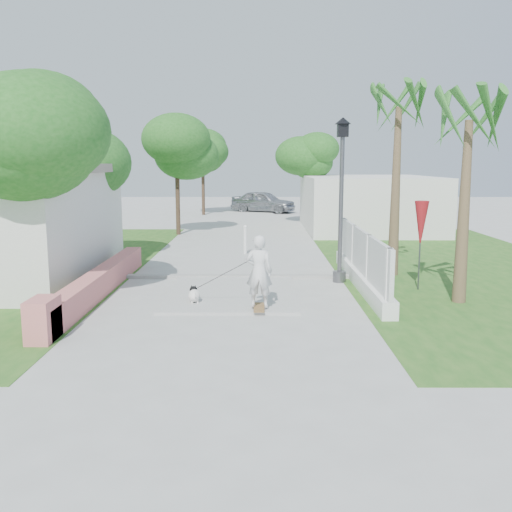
{
  "coord_description": "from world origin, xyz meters",
  "views": [
    {
      "loc": [
        0.67,
        -9.92,
        3.25
      ],
      "look_at": [
        0.61,
        3.21,
        1.1
      ],
      "focal_mm": 40.0,
      "sensor_mm": 36.0,
      "label": 1
    }
  ],
  "objects_px": {
    "patio_umbrella": "(421,225)",
    "parked_car": "(263,202)",
    "bollard": "(245,239)",
    "street_lamp": "(341,194)",
    "dog": "(194,295)",
    "skateboarder": "(233,275)"
  },
  "relations": [
    {
      "from": "street_lamp",
      "to": "dog",
      "type": "bearing_deg",
      "value": -145.81
    },
    {
      "from": "street_lamp",
      "to": "patio_umbrella",
      "type": "distance_m",
      "value": 2.27
    },
    {
      "from": "patio_umbrella",
      "to": "skateboarder",
      "type": "xyz_separation_m",
      "value": [
        -4.71,
        -1.87,
        -0.92
      ]
    },
    {
      "from": "bollard",
      "to": "patio_umbrella",
      "type": "bearing_deg",
      "value": -50.09
    },
    {
      "from": "patio_umbrella",
      "to": "parked_car",
      "type": "xyz_separation_m",
      "value": [
        -3.81,
        23.23,
        -0.97
      ]
    },
    {
      "from": "street_lamp",
      "to": "skateboarder",
      "type": "bearing_deg",
      "value": -134.43
    },
    {
      "from": "bollard",
      "to": "skateboarder",
      "type": "height_order",
      "value": "skateboarder"
    },
    {
      "from": "parked_car",
      "to": "patio_umbrella",
      "type": "bearing_deg",
      "value": -148.61
    },
    {
      "from": "patio_umbrella",
      "to": "street_lamp",
      "type": "bearing_deg",
      "value": 152.24
    },
    {
      "from": "skateboarder",
      "to": "dog",
      "type": "relative_size",
      "value": 3.0
    },
    {
      "from": "patio_umbrella",
      "to": "skateboarder",
      "type": "height_order",
      "value": "patio_umbrella"
    },
    {
      "from": "patio_umbrella",
      "to": "dog",
      "type": "bearing_deg",
      "value": -164.77
    },
    {
      "from": "patio_umbrella",
      "to": "skateboarder",
      "type": "bearing_deg",
      "value": -158.36
    },
    {
      "from": "patio_umbrella",
      "to": "dog",
      "type": "xyz_separation_m",
      "value": [
        -5.63,
        -1.53,
        -1.46
      ]
    },
    {
      "from": "patio_umbrella",
      "to": "dog",
      "type": "distance_m",
      "value": 6.01
    },
    {
      "from": "street_lamp",
      "to": "bollard",
      "type": "height_order",
      "value": "street_lamp"
    },
    {
      "from": "patio_umbrella",
      "to": "parked_car",
      "type": "relative_size",
      "value": 0.55
    },
    {
      "from": "street_lamp",
      "to": "skateboarder",
      "type": "xyz_separation_m",
      "value": [
        -2.81,
        -2.87,
        -1.66
      ]
    },
    {
      "from": "bollard",
      "to": "parked_car",
      "type": "relative_size",
      "value": 0.26
    },
    {
      "from": "dog",
      "to": "parked_car",
      "type": "height_order",
      "value": "parked_car"
    },
    {
      "from": "bollard",
      "to": "parked_car",
      "type": "bearing_deg",
      "value": 87.45
    },
    {
      "from": "bollard",
      "to": "patio_umbrella",
      "type": "relative_size",
      "value": 0.47
    }
  ]
}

